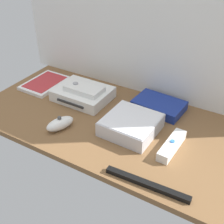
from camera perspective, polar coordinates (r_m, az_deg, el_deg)
ground_plane at (r=103.66cm, az=0.00°, el=-2.29°), size 100.00×48.00×2.00cm
back_wall at (r=109.14cm, az=6.94°, el=18.74°), size 110.00×1.20×64.00cm
game_console at (r=115.26cm, az=-5.70°, el=3.54°), size 21.03×16.53×4.40cm
mini_computer at (r=97.33cm, az=3.73°, el=-2.46°), size 17.45×17.45×5.30cm
game_case at (r=128.53cm, az=-12.92°, el=5.49°), size 13.86×19.19×1.56cm
network_router at (r=109.94cm, az=9.11°, el=1.29°), size 18.83×13.31×3.40cm
remote_wand at (r=92.44cm, az=11.57°, el=-6.41°), size 4.25×14.94×3.40cm
remote_nunchuk at (r=100.13cm, az=-10.09°, el=-2.24°), size 7.70×10.91×5.10cm
remote_classic_pad at (r=112.29cm, az=-5.45°, el=4.56°), size 14.41×8.02×2.40cm
sensor_bar at (r=81.10cm, az=6.82°, el=-13.75°), size 24.06×2.97×1.40cm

